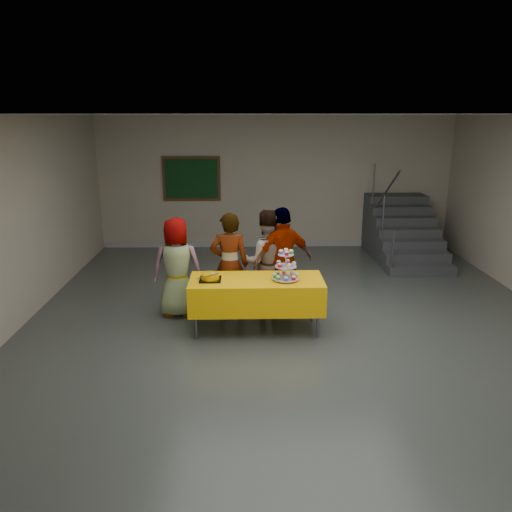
% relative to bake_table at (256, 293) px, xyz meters
% --- Properties ---
extents(room_shell, '(10.00, 10.04, 3.02)m').
position_rel_bake_table_xyz_m(room_shell, '(0.56, -0.26, 1.57)').
color(room_shell, '#4C514C').
rests_on(room_shell, ground).
extents(bake_table, '(1.88, 0.78, 0.77)m').
position_rel_bake_table_xyz_m(bake_table, '(0.00, 0.00, 0.00)').
color(bake_table, '#595960').
rests_on(bake_table, ground).
extents(cupcake_stand, '(0.38, 0.38, 0.44)m').
position_rel_bake_table_xyz_m(cupcake_stand, '(0.41, -0.05, 0.38)').
color(cupcake_stand, silver).
rests_on(cupcake_stand, bake_table).
extents(bear_cake, '(0.32, 0.36, 0.12)m').
position_rel_bake_table_xyz_m(bear_cake, '(-0.64, -0.03, 0.27)').
color(bear_cake, black).
rests_on(bear_cake, bake_table).
extents(schoolchild_a, '(0.76, 0.50, 1.53)m').
position_rel_bake_table_xyz_m(schoolchild_a, '(-1.18, 0.60, 0.21)').
color(schoolchild_a, slate).
rests_on(schoolchild_a, ground).
extents(schoolchild_b, '(0.59, 0.39, 1.61)m').
position_rel_bake_table_xyz_m(schoolchild_b, '(-0.39, 0.59, 0.25)').
color(schoolchild_b, slate).
rests_on(schoolchild_b, ground).
extents(schoolchild_c, '(0.83, 0.67, 1.62)m').
position_rel_bake_table_xyz_m(schoolchild_c, '(0.17, 0.72, 0.26)').
color(schoolchild_c, slate).
rests_on(schoolchild_c, ground).
extents(schoolchild_d, '(1.06, 0.74, 1.67)m').
position_rel_bake_table_xyz_m(schoolchild_d, '(0.42, 0.64, 0.28)').
color(schoolchild_d, slate).
rests_on(schoolchild_d, ground).
extents(staircase, '(1.30, 2.40, 2.04)m').
position_rel_bake_table_xyz_m(staircase, '(3.26, 3.85, -0.07)').
color(staircase, '#424447').
rests_on(staircase, ground).
extents(noticeboard, '(1.30, 0.05, 1.00)m').
position_rel_bake_table_xyz_m(noticeboard, '(-1.34, 4.69, 1.04)').
color(noticeboard, '#472B16').
rests_on(noticeboard, ground).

